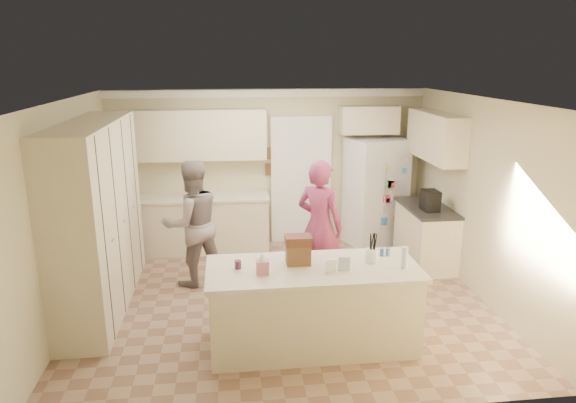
{
  "coord_description": "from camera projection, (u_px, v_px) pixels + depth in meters",
  "views": [
    {
      "loc": [
        -0.67,
        -6.12,
        3.08
      ],
      "look_at": [
        0.1,
        0.35,
        1.25
      ],
      "focal_mm": 32.0,
      "sensor_mm": 36.0,
      "label": 1
    }
  ],
  "objects": [
    {
      "name": "fridge_handle_l",
      "position": [
        379.0,
        188.0,
        8.26
      ],
      "size": [
        0.02,
        0.02,
        0.85
      ],
      "primitive_type": "cylinder",
      "color": "silver",
      "rests_on": "refrigerator"
    },
    {
      "name": "over_fridge_cab",
      "position": [
        369.0,
        120.0,
        8.41
      ],
      "size": [
        0.95,
        0.35,
        0.45
      ],
      "primitive_type": "cube",
      "color": "beige",
      "rests_on": "wall_back"
    },
    {
      "name": "right_countertop",
      "position": [
        427.0,
        208.0,
        7.73
      ],
      "size": [
        0.63,
        1.24,
        0.04
      ],
      "primitive_type": "cube",
      "color": "#2D2B28",
      "rests_on": "right_base_cab"
    },
    {
      "name": "wall_right",
      "position": [
        482.0,
        199.0,
        6.7
      ],
      "size": [
        0.02,
        4.6,
        2.6
      ],
      "primitive_type": "cube",
      "color": "beige",
      "rests_on": "ground"
    },
    {
      "name": "wall_frame_lower",
      "position": [
        270.0,
        169.0,
        8.59
      ],
      "size": [
        0.15,
        0.02,
        0.2
      ],
      "primitive_type": "cube",
      "color": "brown",
      "rests_on": "wall_back"
    },
    {
      "name": "pantry_bank",
      "position": [
        98.0,
        217.0,
        6.37
      ],
      "size": [
        0.6,
        2.6,
        2.35
      ],
      "primitive_type": "cube",
      "color": "beige",
      "rests_on": "floor"
    },
    {
      "name": "right_upper_cab",
      "position": [
        436.0,
        136.0,
        7.65
      ],
      "size": [
        0.35,
        1.5,
        0.7
      ],
      "primitive_type": "cube",
      "color": "beige",
      "rests_on": "wall_right"
    },
    {
      "name": "teen_boy",
      "position": [
        192.0,
        223.0,
        7.05
      ],
      "size": [
        1.05,
        0.95,
        1.76
      ],
      "primitive_type": "imported",
      "rotation": [
        0.0,
        0.0,
        3.55
      ],
      "color": "gray",
      "rests_on": "floor"
    },
    {
      "name": "wall_left",
      "position": [
        66.0,
        213.0,
        6.11
      ],
      "size": [
        0.02,
        4.6,
        2.6
      ],
      "primitive_type": "cube",
      "color": "beige",
      "rests_on": "ground"
    },
    {
      "name": "dollhouse_body",
      "position": [
        298.0,
        254.0,
        5.53
      ],
      "size": [
        0.26,
        0.18,
        0.22
      ],
      "primitive_type": "cube",
      "color": "brown",
      "rests_on": "island_top"
    },
    {
      "name": "fridge_handle_r",
      "position": [
        385.0,
        188.0,
        8.27
      ],
      "size": [
        0.02,
        0.02,
        0.85
      ],
      "primitive_type": "cylinder",
      "color": "silver",
      "rests_on": "refrigerator"
    },
    {
      "name": "floor",
      "position": [
        284.0,
        301.0,
        6.76
      ],
      "size": [
        5.2,
        4.6,
        0.02
      ],
      "primitive_type": "cube",
      "color": "#987860",
      "rests_on": "ground"
    },
    {
      "name": "water_bottle",
      "position": [
        404.0,
        258.0,
        5.41
      ],
      "size": [
        0.07,
        0.07,
        0.24
      ],
      "primitive_type": "cylinder",
      "color": "silver",
      "rests_on": "island_top"
    },
    {
      "name": "fridge_dispenser",
      "position": [
        369.0,
        183.0,
        8.22
      ],
      "size": [
        0.22,
        0.03,
        0.35
      ],
      "primitive_type": "cube",
      "color": "black",
      "rests_on": "refrigerator"
    },
    {
      "name": "coffee_maker",
      "position": [
        430.0,
        200.0,
        7.49
      ],
      "size": [
        0.22,
        0.28,
        0.3
      ],
      "primitive_type": "cube",
      "color": "black",
      "rests_on": "right_countertop"
    },
    {
      "name": "doorway_opening",
      "position": [
        301.0,
        182.0,
        8.72
      ],
      "size": [
        0.9,
        0.06,
        2.1
      ],
      "primitive_type": "cube",
      "color": "black",
      "rests_on": "floor"
    },
    {
      "name": "teen_girl",
      "position": [
        320.0,
        226.0,
        6.89
      ],
      "size": [
        0.78,
        0.74,
        1.8
      ],
      "primitive_type": "imported",
      "rotation": [
        0.0,
        0.0,
        2.49
      ],
      "color": "#A63D72",
      "rests_on": "floor"
    },
    {
      "name": "island_base",
      "position": [
        313.0,
        308.0,
        5.61
      ],
      "size": [
        2.2,
        0.9,
        0.88
      ],
      "primitive_type": "cube",
      "color": "beige",
      "rests_on": "floor"
    },
    {
      "name": "right_base_cab",
      "position": [
        425.0,
        236.0,
        7.86
      ],
      "size": [
        0.6,
        1.2,
        0.88
      ],
      "primitive_type": "cube",
      "color": "beige",
      "rests_on": "floor"
    },
    {
      "name": "island_top",
      "position": [
        313.0,
        269.0,
        5.49
      ],
      "size": [
        2.28,
        0.96,
        0.05
      ],
      "primitive_type": "cube",
      "color": "beige",
      "rests_on": "island_base"
    },
    {
      "name": "doorway_casing",
      "position": [
        301.0,
        182.0,
        8.68
      ],
      "size": [
        1.02,
        0.03,
        2.22
      ],
      "primitive_type": "cube",
      "color": "white",
      "rests_on": "floor"
    },
    {
      "name": "refrigerator",
      "position": [
        375.0,
        192.0,
        8.66
      ],
      "size": [
        1.07,
        0.94,
        1.8
      ],
      "primitive_type": "cube",
      "rotation": [
        0.0,
        0.0,
        0.3
      ],
      "color": "white",
      "rests_on": "floor"
    },
    {
      "name": "back_base_cab",
      "position": [
        201.0,
        224.0,
        8.42
      ],
      "size": [
        2.2,
        0.6,
        0.88
      ],
      "primitive_type": "cube",
      "color": "beige",
      "rests_on": "floor"
    },
    {
      "name": "tissue_box",
      "position": [
        262.0,
        267.0,
        5.3
      ],
      "size": [
        0.13,
        0.13,
        0.14
      ],
      "primitive_type": "cube",
      "color": "pink",
      "rests_on": "island_top"
    },
    {
      "name": "utensil_crock",
      "position": [
        371.0,
        256.0,
        5.58
      ],
      "size": [
        0.13,
        0.13,
        0.15
      ],
      "primitive_type": "cylinder",
      "color": "white",
      "rests_on": "island_top"
    },
    {
      "name": "shaker_pepper",
      "position": [
        388.0,
        252.0,
        5.78
      ],
      "size": [
        0.05,
        0.05,
        0.09
      ],
      "primitive_type": "cylinder",
      "color": "teal",
      "rests_on": "island_top"
    },
    {
      "name": "greeting_card_b",
      "position": [
        344.0,
        264.0,
        5.35
      ],
      "size": [
        0.12,
        0.05,
        0.16
      ],
      "primitive_type": "cube",
      "rotation": [
        0.15,
        0.0,
        -0.1
      ],
      "color": "silver",
      "rests_on": "island_top"
    },
    {
      "name": "wall_back",
      "position": [
        268.0,
        168.0,
        8.62
      ],
      "size": [
        5.2,
        0.02,
        2.6
      ],
      "primitive_type": "cube",
      "color": "beige",
      "rests_on": "ground"
    },
    {
      "name": "jam_jar",
      "position": [
        238.0,
        264.0,
        5.42
      ],
      "size": [
        0.07,
        0.07,
        0.09
      ],
      "primitive_type": "cylinder",
      "color": "#59263F",
      "rests_on": "island_top"
    },
    {
      "name": "back_countertop",
      "position": [
        199.0,
        198.0,
        8.29
      ],
      "size": [
        2.24,
        0.63,
        0.04
      ],
      "primitive_type": "cube",
      "color": "beige",
      "rests_on": "back_base_cab"
    },
    {
      "name": "tissue_plume",
      "position": [
        262.0,
        257.0,
        5.27
      ],
      "size": [
        0.08,
        0.08,
        0.08
      ],
      "primitive_type": "cone",
      "color": "white",
      "rests_on": "tissue_box"
    },
    {
      "name": "fridge_magnets",
      "position": [
        382.0,
        197.0,
        8.32
      ],
      "size": [
        0.76,
        0.02,
        1.44
      ],
      "primitive_type": null,
      "color": "tan",
      "rests_on": "refrigerator"
    },
    {
      "name": "dollhouse_roof",
      "position": [
        298.0,
        240.0,
        5.49
      ],
      "size": [
        0.28,
        0.2,
        0.1
      ],
      "primitive_type": "cube",
      "color": "#592D1E",
      "rests_on": "dollhouse_body"
    },
    {
      "name": "crown_back",
      "position": [
        268.0,
        93.0,
        8.24
      ],
      "size": [
        5.2,
        0.08,
        0.12
      ],
      "primitive_type": "cube",
      "color": "white",
      "rests_on": "wall_back"
    },
    {
      "name": "fridge_seam",
      "position": [
        382.0,
        197.0,
        8.32
      ],
      "size": [
        0.02,
        0.02,
        1.78
      ],
      "primitive_type": "cube",
      "color": "gray",
      "rests_on": "refrigerator"
    },
    {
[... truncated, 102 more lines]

